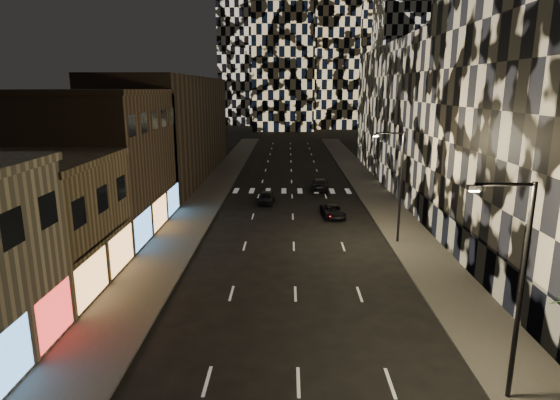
{
  "coord_description": "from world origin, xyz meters",
  "views": [
    {
      "loc": [
        -0.49,
        -6.99,
        12.5
      ],
      "look_at": [
        -0.96,
        20.09,
        6.0
      ],
      "focal_mm": 30.0,
      "sensor_mm": 36.0,
      "label": 1
    }
  ],
  "objects_px": {
    "car_dark_midlane": "(266,198)",
    "car_dark_rightlane": "(333,211)",
    "streetlight_near": "(516,278)",
    "car_dark_oncoming": "(320,184)",
    "streetlight_far": "(398,180)"
  },
  "relations": [
    {
      "from": "streetlight_near",
      "to": "streetlight_far",
      "type": "relative_size",
      "value": 1.0
    },
    {
      "from": "streetlight_near",
      "to": "car_dark_rightlane",
      "type": "height_order",
      "value": "streetlight_near"
    },
    {
      "from": "streetlight_far",
      "to": "streetlight_near",
      "type": "bearing_deg",
      "value": -90.0
    },
    {
      "from": "car_dark_midlane",
      "to": "car_dark_oncoming",
      "type": "height_order",
      "value": "car_dark_oncoming"
    },
    {
      "from": "car_dark_rightlane",
      "to": "streetlight_near",
      "type": "bearing_deg",
      "value": -88.12
    },
    {
      "from": "streetlight_far",
      "to": "car_dark_rightlane",
      "type": "distance_m",
      "value": 10.15
    },
    {
      "from": "streetlight_near",
      "to": "car_dark_oncoming",
      "type": "bearing_deg",
      "value": 96.82
    },
    {
      "from": "car_dark_midlane",
      "to": "car_dark_oncoming",
      "type": "bearing_deg",
      "value": 53.93
    },
    {
      "from": "streetlight_far",
      "to": "car_dark_midlane",
      "type": "bearing_deg",
      "value": 130.03
    },
    {
      "from": "streetlight_far",
      "to": "car_dark_oncoming",
      "type": "relative_size",
      "value": 1.78
    },
    {
      "from": "streetlight_near",
      "to": "car_dark_midlane",
      "type": "height_order",
      "value": "streetlight_near"
    },
    {
      "from": "car_dark_oncoming",
      "to": "streetlight_near",
      "type": "bearing_deg",
      "value": 100.35
    },
    {
      "from": "car_dark_midlane",
      "to": "car_dark_rightlane",
      "type": "bearing_deg",
      "value": -33.42
    },
    {
      "from": "streetlight_near",
      "to": "streetlight_far",
      "type": "xyz_separation_m",
      "value": [
        0.0,
        20.0,
        0.0
      ]
    },
    {
      "from": "streetlight_near",
      "to": "car_dark_oncoming",
      "type": "height_order",
      "value": "streetlight_near"
    }
  ]
}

